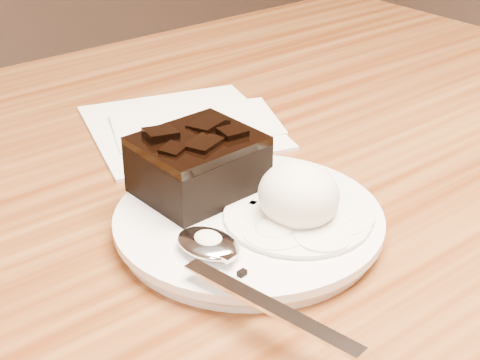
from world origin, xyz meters
TOP-DOWN VIEW (x-y plane):
  - plate at (0.02, -0.06)m, footprint 0.20×0.20m
  - brownie at (0.01, -0.01)m, footprint 0.09×0.08m
  - ice_cream_scoop at (0.04, -0.08)m, footprint 0.06×0.06m
  - melt_puddle at (0.04, -0.08)m, footprint 0.11×0.11m
  - spoon at (-0.04, -0.08)m, footprint 0.07×0.19m
  - napkin at (0.09, 0.13)m, footprint 0.21×0.21m
  - crumb_a at (0.03, -0.05)m, footprint 0.01×0.01m
  - crumb_b at (0.01, -0.05)m, footprint 0.01×0.01m
  - crumb_c at (-0.03, -0.11)m, footprint 0.01×0.00m

SIDE VIEW (x-z plane):
  - napkin at x=0.09m, z-range 0.75..0.76m
  - plate at x=0.02m, z-range 0.75..0.77m
  - melt_puddle at x=0.04m, z-range 0.77..0.77m
  - crumb_b at x=0.01m, z-range 0.77..0.77m
  - crumb_a at x=0.03m, z-range 0.77..0.77m
  - crumb_c at x=-0.03m, z-range 0.77..0.77m
  - spoon at x=-0.04m, z-range 0.77..0.78m
  - ice_cream_scoop at x=0.04m, z-range 0.76..0.81m
  - brownie at x=0.01m, z-range 0.77..0.81m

